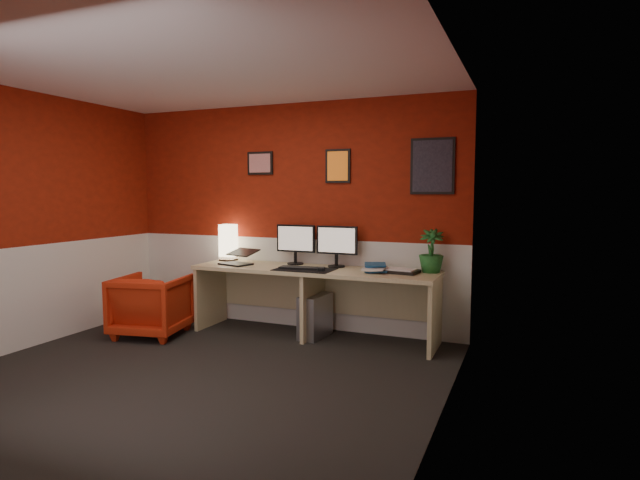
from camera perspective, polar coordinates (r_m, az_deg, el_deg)
The scene contains 26 objects.
ground at distance 4.58m, azimuth -13.21°, elevation -14.27°, with size 4.00×3.50×0.01m, color black.
ceiling at distance 4.42m, azimuth -13.93°, elevation 17.92°, with size 4.00×3.50×0.01m, color white.
wall_back at distance 5.83m, azimuth -3.42°, elevation 2.63°, with size 4.00×0.01×2.50m, color maroon.
wall_left at distance 5.73m, azimuth -30.00°, elevation 1.88°, with size 0.01×3.50×2.50m, color maroon.
wall_right at distance 3.54m, azimuth 13.65°, elevation 0.75°, with size 0.01×3.50×2.50m, color maroon.
wainscot_back at distance 5.91m, azimuth -3.40°, elevation -4.66°, with size 4.00×0.01×1.00m, color silver.
wainscot_left at distance 5.81m, azimuth -29.62°, elevation -5.53°, with size 0.01×3.50×1.00m, color silver.
wainscot_right at distance 3.68m, azimuth 13.31°, elevation -10.97°, with size 0.01×3.50×1.00m, color silver.
desk at distance 5.45m, azimuth -0.77°, elevation -6.94°, with size 2.60×0.65×0.73m, color tan.
shoji_lamp at distance 6.07m, azimuth -10.09°, elevation -0.37°, with size 0.16×0.16×0.40m, color #FFE5B2.
laptop at distance 5.71m, azimuth -9.31°, elevation -1.62°, with size 0.33×0.23×0.22m, color black.
monitor_left at distance 5.66m, azimuth -2.74°, elevation 0.22°, with size 0.45×0.06×0.58m, color black.
monitor_right at distance 5.45m, azimuth 1.83°, elevation 0.02°, with size 0.45×0.06×0.58m, color black.
desk_mat at distance 5.30m, azimuth -1.71°, elevation -3.26°, with size 0.60×0.38×0.01m, color black.
keyboard at distance 5.33m, azimuth -2.26°, elevation -3.07°, with size 0.42×0.14×0.02m, color black.
mouse at distance 5.20m, azimuth 0.15°, elevation -3.21°, with size 0.06×0.10×0.03m, color black.
book_bottom at distance 5.21m, azimuth 5.10°, elevation -3.30°, with size 0.22×0.30×0.03m, color navy.
book_middle at distance 5.16m, azimuth 4.86°, elevation -3.10°, with size 0.22×0.30×0.02m, color silver.
book_top at distance 5.21m, azimuth 4.95°, elevation -2.76°, with size 0.21×0.28×0.03m, color navy.
zen_tray at distance 5.15m, azimuth 8.83°, elevation -3.44°, with size 0.35×0.25×0.03m, color black.
potted_plant at distance 5.20m, azimuth 12.18°, elevation -1.19°, with size 0.24×0.24×0.43m, color #19591E.
pc_tower at distance 5.48m, azimuth -0.53°, elevation -8.38°, with size 0.20×0.45×0.45m, color #99999E.
armchair at distance 5.81m, azimuth -18.05°, elevation -6.85°, with size 0.69×0.71×0.65m, color #BA2006.
art_left at distance 5.98m, azimuth -6.62°, elevation 8.42°, with size 0.32×0.02×0.26m, color red.
art_center at distance 5.58m, azimuth 1.99°, elevation 8.16°, with size 0.28×0.02×0.36m, color orange.
art_right at distance 5.32m, azimuth 12.31°, elevation 7.97°, with size 0.44×0.02×0.56m, color black.
Camera 1 is at (2.53, -3.49, 1.52)m, focal length 28.99 mm.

